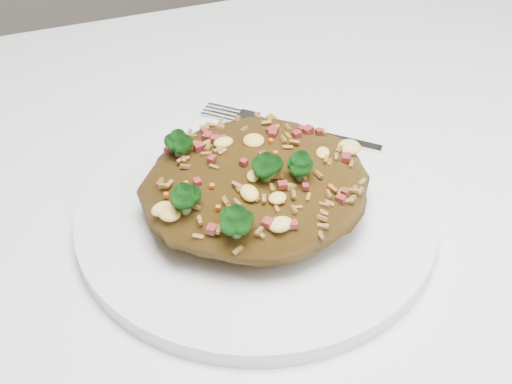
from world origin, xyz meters
TOP-DOWN VIEW (x-y plane):
  - dining_table at (0.00, 0.00)m, footprint 1.20×0.80m
  - plate at (-0.10, 0.03)m, footprint 0.27×0.27m
  - fried_rice at (-0.11, 0.03)m, footprint 0.17×0.15m
  - fork at (-0.04, 0.11)m, footprint 0.13×0.12m

SIDE VIEW (x-z plane):
  - dining_table at x=0.00m, z-range 0.28..1.03m
  - plate at x=-0.10m, z-range 0.75..0.76m
  - fork at x=-0.04m, z-range 0.76..0.77m
  - fried_rice at x=-0.11m, z-range 0.76..0.83m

